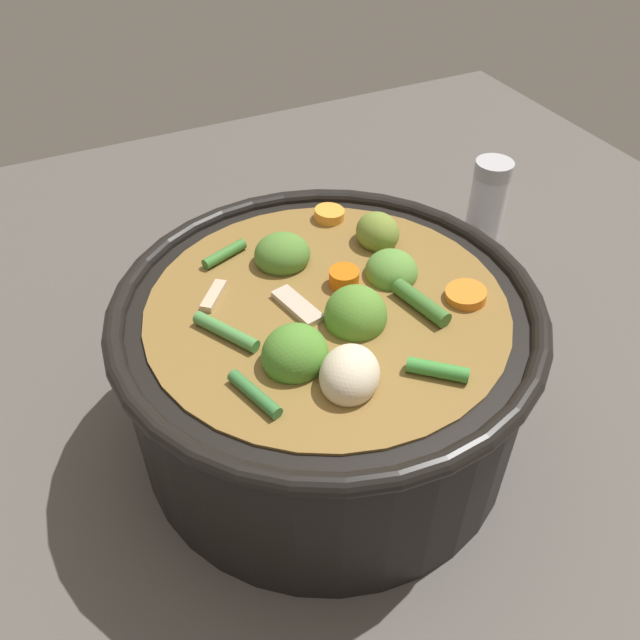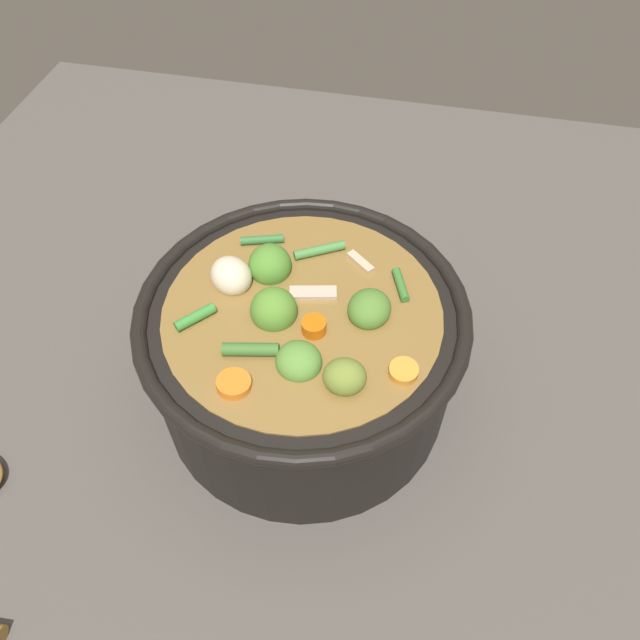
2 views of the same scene
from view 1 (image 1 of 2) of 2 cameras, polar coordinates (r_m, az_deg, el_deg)
name	(u,v)px [view 1 (image 1 of 2)]	position (r m, az deg, el deg)	size (l,w,h in m)	color
ground_plane	(326,427)	(0.52, 0.52, -9.29)	(1.10, 1.10, 0.00)	#514C47
cooking_pot	(327,365)	(0.47, 0.59, -3.97)	(0.29, 0.29, 0.15)	black
salt_shaker	(488,200)	(0.71, 14.44, 10.11)	(0.04, 0.04, 0.09)	silver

